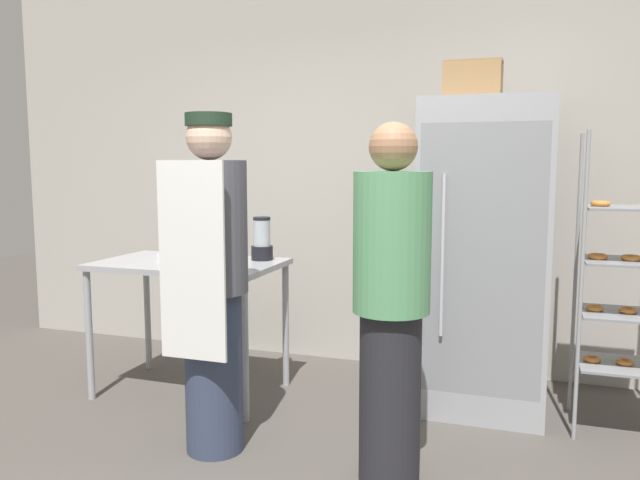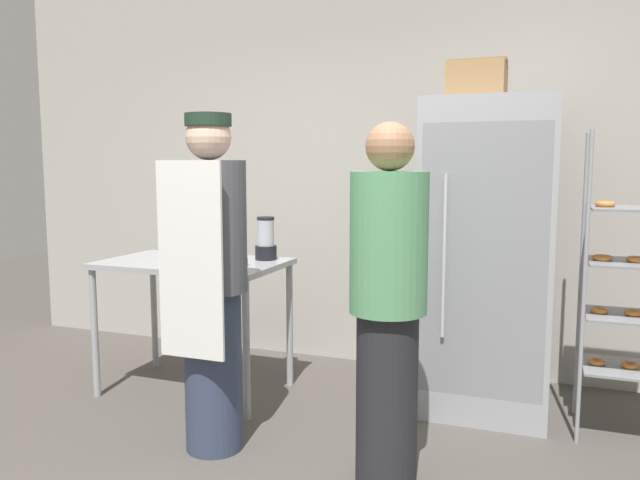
{
  "view_description": "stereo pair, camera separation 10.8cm",
  "coord_description": "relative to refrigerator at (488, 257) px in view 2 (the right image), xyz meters",
  "views": [
    {
      "loc": [
        1.04,
        -2.3,
        1.49
      ],
      "look_at": [
        -0.01,
        0.83,
        1.09
      ],
      "focal_mm": 35.0,
      "sensor_mm": 36.0,
      "label": 1
    },
    {
      "loc": [
        1.15,
        -2.27,
        1.49
      ],
      "look_at": [
        -0.01,
        0.83,
        1.09
      ],
      "focal_mm": 35.0,
      "sensor_mm": 36.0,
      "label": 2
    }
  ],
  "objects": [
    {
      "name": "back_wall",
      "position": [
        -0.8,
        0.67,
        0.53
      ],
      "size": [
        6.4,
        0.12,
        2.93
      ],
      "primitive_type": "cube",
      "color": "#ADA89E",
      "rests_on": "ground_plane"
    },
    {
      "name": "refrigerator",
      "position": [
        0.0,
        0.0,
        0.0
      ],
      "size": [
        0.75,
        0.75,
        1.87
      ],
      "color": "#9EA0A5",
      "rests_on": "ground_plane"
    },
    {
      "name": "baking_rack",
      "position": [
        0.79,
        -0.13,
        -0.11
      ],
      "size": [
        0.55,
        0.46,
        1.67
      ],
      "color": "#93969B",
      "rests_on": "ground_plane"
    },
    {
      "name": "prep_counter",
      "position": [
        -1.82,
        -0.38,
        -0.16
      ],
      "size": [
        1.17,
        0.72,
        0.87
      ],
      "color": "#9EA0A5",
      "rests_on": "ground_plane"
    },
    {
      "name": "donut_box",
      "position": [
        -1.87,
        -0.33,
        -0.02
      ],
      "size": [
        0.29,
        0.22,
        0.26
      ],
      "color": "silver",
      "rests_on": "prep_counter"
    },
    {
      "name": "blender_pitcher",
      "position": [
        -1.4,
        -0.17,
        0.06
      ],
      "size": [
        0.14,
        0.14,
        0.28
      ],
      "color": "black",
      "rests_on": "prep_counter"
    },
    {
      "name": "binder_stack",
      "position": [
        -1.53,
        -0.55,
        -0.01
      ],
      "size": [
        0.29,
        0.22,
        0.11
      ],
      "color": "#232328",
      "rests_on": "prep_counter"
    },
    {
      "name": "cardboard_storage_box",
      "position": [
        -0.1,
        0.0,
        1.05
      ],
      "size": [
        0.33,
        0.31,
        0.23
      ],
      "color": "#937047",
      "rests_on": "refrigerator"
    },
    {
      "name": "person_baker",
      "position": [
        -1.28,
        -1.09,
        -0.03
      ],
      "size": [
        0.37,
        0.39,
        1.75
      ],
      "color": "#333D56",
      "rests_on": "ground_plane"
    },
    {
      "name": "person_customer",
      "position": [
        -0.34,
        -1.1,
        -0.08
      ],
      "size": [
        0.36,
        0.36,
        1.68
      ],
      "color": "#232328",
      "rests_on": "ground_plane"
    }
  ]
}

